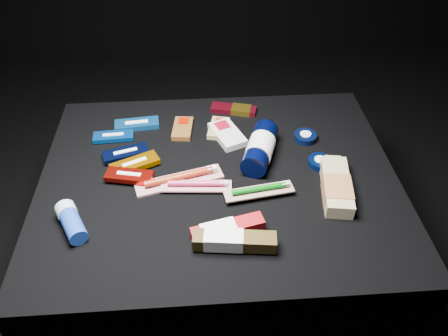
{
  "coord_description": "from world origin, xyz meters",
  "views": [
    {
      "loc": [
        -0.05,
        -0.88,
        1.22
      ],
      "look_at": [
        0.01,
        0.01,
        0.42
      ],
      "focal_mm": 35.0,
      "sensor_mm": 36.0,
      "label": 1
    }
  ],
  "objects": [
    {
      "name": "luna_bar_4",
      "position": [
        -0.24,
        -0.0,
        0.42
      ],
      "size": [
        0.13,
        0.07,
        0.02
      ],
      "rotation": [
        0.0,
        0.0,
        -0.21
      ],
      "color": "maroon",
      "rests_on": "cloth_table"
    },
    {
      "name": "clif_bar_1",
      "position": [
        0.03,
        0.18,
        0.41
      ],
      "size": [
        0.12,
        0.15,
        0.02
      ],
      "rotation": [
        0.0,
        0.0,
        0.39
      ],
      "color": "beige",
      "rests_on": "cloth_table"
    },
    {
      "name": "ground",
      "position": [
        0.0,
        0.0,
        0.0
      ],
      "size": [
        3.0,
        3.0,
        0.0
      ],
      "primitive_type": "plane",
      "color": "black",
      "rests_on": "ground"
    },
    {
      "name": "power_bar",
      "position": [
        0.08,
        0.31,
        0.41
      ],
      "size": [
        0.15,
        0.08,
        0.02
      ],
      "rotation": [
        0.0,
        0.0,
        -0.25
      ],
      "color": "maroon",
      "rests_on": "cloth_table"
    },
    {
      "name": "clif_bar_2",
      "position": [
        0.01,
        0.21,
        0.41
      ],
      "size": [
        0.08,
        0.11,
        0.02
      ],
      "rotation": [
        0.0,
        0.0,
        -0.23
      ],
      "color": "#918350",
      "rests_on": "cloth_table"
    },
    {
      "name": "luna_bar_1",
      "position": [
        -0.31,
        0.19,
        0.41
      ],
      "size": [
        0.12,
        0.05,
        0.02
      ],
      "rotation": [
        0.0,
        0.0,
        0.06
      ],
      "color": "#0A52B8",
      "rests_on": "cloth_table"
    },
    {
      "name": "cloth_table",
      "position": [
        0.0,
        0.0,
        0.2
      ],
      "size": [
        0.98,
        0.78,
        0.4
      ],
      "primitive_type": "cube",
      "color": "black",
      "rests_on": "ground"
    },
    {
      "name": "bodywash_bottle",
      "position": [
        0.3,
        -0.09,
        0.42
      ],
      "size": [
        0.1,
        0.21,
        0.04
      ],
      "rotation": [
        0.0,
        0.0,
        -0.15
      ],
      "color": "tan",
      "rests_on": "cloth_table"
    },
    {
      "name": "toothpaste_carton_green",
      "position": [
        0.01,
        -0.24,
        0.42
      ],
      "size": [
        0.2,
        0.06,
        0.04
      ],
      "rotation": [
        0.0,
        0.0,
        -0.12
      ],
      "color": "#31240B",
      "rests_on": "cloth_table"
    },
    {
      "name": "deodorant_stick",
      "position": [
        -0.37,
        -0.16,
        0.42
      ],
      "size": [
        0.1,
        0.12,
        0.05
      ],
      "rotation": [
        0.0,
        0.0,
        0.48
      ],
      "color": "navy",
      "rests_on": "cloth_table"
    },
    {
      "name": "luna_bar_3",
      "position": [
        -0.23,
        0.05,
        0.42
      ],
      "size": [
        0.14,
        0.1,
        0.02
      ],
      "rotation": [
        0.0,
        0.0,
        0.43
      ],
      "color": "#AC6600",
      "rests_on": "cloth_table"
    },
    {
      "name": "toothpaste_carton_red",
      "position": [
        0.0,
        -0.21,
        0.42
      ],
      "size": [
        0.18,
        0.08,
        0.03
      ],
      "rotation": [
        0.0,
        0.0,
        0.24
      ],
      "color": "maroon",
      "rests_on": "cloth_table"
    },
    {
      "name": "lotion_bottle",
      "position": [
        0.12,
        0.07,
        0.44
      ],
      "size": [
        0.13,
        0.23,
        0.07
      ],
      "rotation": [
        0.0,
        0.0,
        -0.34
      ],
      "color": "black",
      "rests_on": "cloth_table"
    },
    {
      "name": "cream_tin_upper",
      "position": [
        0.27,
        0.15,
        0.41
      ],
      "size": [
        0.07,
        0.07,
        0.02
      ],
      "rotation": [
        0.0,
        0.0,
        -0.2
      ],
      "color": "black",
      "rests_on": "cloth_table"
    },
    {
      "name": "cream_tin_lower",
      "position": [
        0.29,
        0.03,
        0.41
      ],
      "size": [
        0.07,
        0.07,
        0.02
      ],
      "rotation": [
        0.0,
        0.0,
        -0.22
      ],
      "color": "black",
      "rests_on": "cloth_table"
    },
    {
      "name": "toothbrush_pack_2",
      "position": [
        0.1,
        -0.08,
        0.42
      ],
      "size": [
        0.19,
        0.07,
        0.02
      ],
      "rotation": [
        0.0,
        0.0,
        0.15
      ],
      "color": "#ABA5A0",
      "rests_on": "cloth_table"
    },
    {
      "name": "luna_bar_2",
      "position": [
        -0.26,
        0.1,
        0.41
      ],
      "size": [
        0.14,
        0.08,
        0.02
      ],
      "rotation": [
        0.0,
        0.0,
        0.29
      ],
      "color": "black",
      "rests_on": "cloth_table"
    },
    {
      "name": "luna_bar_0",
      "position": [
        -0.24,
        0.25,
        0.41
      ],
      "size": [
        0.14,
        0.06,
        0.02
      ],
      "rotation": [
        0.0,
        0.0,
        0.1
      ],
      "color": "blue",
      "rests_on": "cloth_table"
    },
    {
      "name": "toothbrush_pack_1",
      "position": [
        -0.06,
        -0.05,
        0.41
      ],
      "size": [
        0.19,
        0.06,
        0.02
      ],
      "rotation": [
        0.0,
        0.0,
        -0.08
      ],
      "color": "silver",
      "rests_on": "cloth_table"
    },
    {
      "name": "toothbrush_pack_0",
      "position": [
        -0.1,
        -0.01,
        0.41
      ],
      "size": [
        0.24,
        0.11,
        0.03
      ],
      "rotation": [
        0.0,
        0.0,
        0.26
      ],
      "color": "#BAB4AE",
      "rests_on": "cloth_table"
    },
    {
      "name": "clif_bar_0",
      "position": [
        -0.1,
        0.22,
        0.41
      ],
      "size": [
        0.07,
        0.11,
        0.02
      ],
      "rotation": [
        0.0,
        0.0,
        -0.12
      ],
      "color": "brown",
      "rests_on": "cloth_table"
    }
  ]
}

